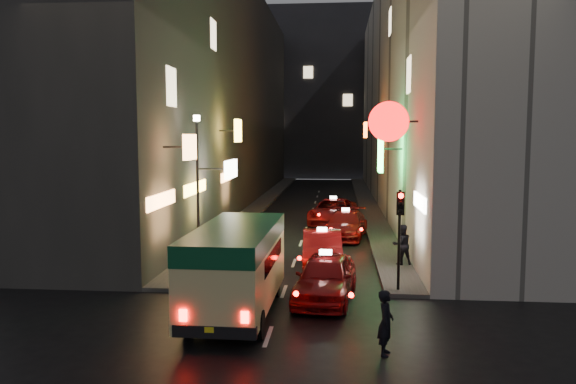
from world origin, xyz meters
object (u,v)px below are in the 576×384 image
(pedestrian_crossing, at_px, (386,318))
(minibus, at_px, (237,259))
(traffic_light, at_px, (400,218))
(lamp_post, at_px, (198,177))
(taxi_near, at_px, (325,274))

(pedestrian_crossing, bearing_deg, minibus, 66.78)
(traffic_light, distance_m, lamp_post, 9.42)
(minibus, xyz_separation_m, pedestrian_crossing, (4.30, -2.83, -0.79))
(taxi_near, bearing_deg, minibus, -146.51)
(lamp_post, bearing_deg, traffic_light, -28.91)
(minibus, xyz_separation_m, lamp_post, (-3.00, 7.16, 1.99))
(lamp_post, bearing_deg, taxi_near, -43.48)
(traffic_light, height_order, lamp_post, lamp_post)
(pedestrian_crossing, xyz_separation_m, lamp_post, (-7.30, 10.00, 2.79))
(taxi_near, xyz_separation_m, pedestrian_crossing, (1.61, -4.61, 0.04))
(pedestrian_crossing, distance_m, traffic_light, 5.81)
(traffic_light, bearing_deg, lamp_post, 151.09)
(minibus, relative_size, traffic_light, 1.83)
(minibus, bearing_deg, lamp_post, 112.72)
(taxi_near, xyz_separation_m, lamp_post, (-5.68, 5.39, 2.82))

